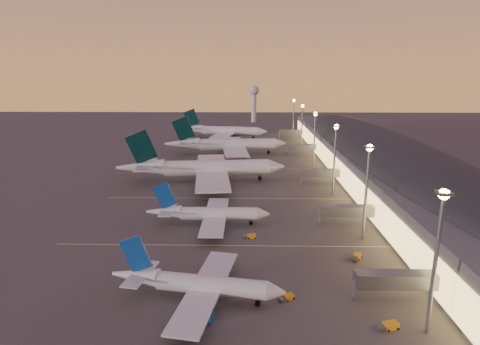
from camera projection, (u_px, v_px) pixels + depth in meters
name	position (u px, v px, depth m)	size (l,w,h in m)	color
ground	(229.00, 238.00, 108.82)	(700.00, 700.00, 0.00)	#3F3D3A
airliner_narrow_south	(196.00, 284.00, 78.69)	(35.40, 31.98, 12.66)	silver
airliner_narrow_north	(208.00, 214.00, 117.55)	(36.11, 32.11, 12.96)	silver
airliner_wide_near	(202.00, 168.00, 163.07)	(68.49, 62.74, 21.90)	silver
airliner_wide_mid	(227.00, 145.00, 217.32)	(66.44, 60.84, 21.25)	silver
airliner_wide_far	(222.00, 131.00, 271.58)	(61.48, 56.67, 19.71)	silver
terminal_building	(377.00, 154.00, 175.72)	(56.35, 255.00, 17.46)	#525257
light_masts	(322.00, 137.00, 166.85)	(2.20, 217.20, 25.90)	slate
radar_tower	(254.00, 97.00, 355.38)	(9.00, 9.00, 32.50)	silver
lane_markings	(234.00, 194.00, 147.60)	(90.00, 180.36, 0.00)	#D8C659
baggage_tug_a	(388.00, 326.00, 70.13)	(4.12, 2.60, 1.15)	orange
baggage_tug_b	(287.00, 298.00, 79.12)	(3.46, 2.99, 0.99)	orange
baggage_tug_c	(250.00, 236.00, 108.60)	(3.68, 1.82, 1.06)	orange
baggage_tug_d	(357.00, 257.00, 96.26)	(3.13, 3.93, 1.11)	orange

